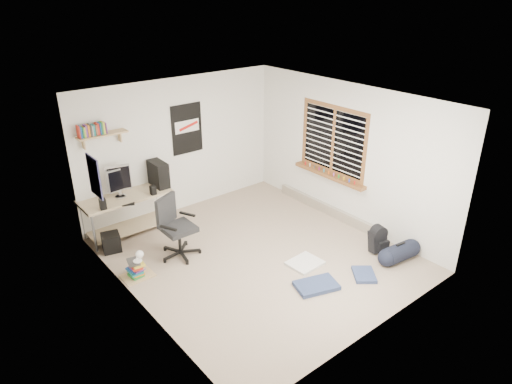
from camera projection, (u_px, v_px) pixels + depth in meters
floor at (258, 255)px, 7.31m from camera, size 4.00×4.50×0.01m
ceiling at (258, 100)px, 6.27m from camera, size 4.00×4.50×0.01m
back_wall at (180, 146)px, 8.38m from camera, size 4.00×0.01×2.50m
left_wall at (132, 225)px, 5.64m from camera, size 0.01×4.50×2.50m
right_wall at (347, 155)px, 7.94m from camera, size 0.01×4.50×2.50m
desk at (127, 213)px, 7.85m from camera, size 1.60×0.94×0.69m
monitor_left at (119, 188)px, 7.57m from camera, size 0.36×0.11×0.39m
monitor_right at (119, 186)px, 7.58m from camera, size 0.41×0.18×0.44m
pc_tower at (158, 174)px, 7.99m from camera, size 0.22×0.45×0.47m
keyboard at (122, 204)px, 7.42m from camera, size 0.41×0.29×0.02m
speaker_left at (103, 205)px, 7.20m from camera, size 0.11×0.11×0.20m
speaker_right at (153, 191)px, 7.71m from camera, size 0.09×0.09×0.18m
office_chair at (179, 228)px, 7.12m from camera, size 0.87×0.87×1.00m
wall_shelf at (102, 135)px, 7.25m from camera, size 0.80×0.22×0.24m
poster_back_wall at (187, 129)px, 8.33m from camera, size 0.62×0.03×0.92m
poster_left_wall at (94, 177)px, 6.40m from camera, size 0.02×0.42×0.60m
window at (333, 140)px, 8.03m from camera, size 0.10×1.50×1.26m
baseboard_heater at (328, 209)px, 8.60m from camera, size 0.08×2.50×0.18m
backpack at (378, 241)px, 7.33m from camera, size 0.31×0.27×0.35m
duffel_bag at (399, 253)px, 7.12m from camera, size 0.32×0.32×0.56m
tshirt at (305, 263)px, 7.07m from camera, size 0.52×0.45×0.04m
jeans_a at (316, 286)px, 6.53m from camera, size 0.69×0.55×0.07m
jeans_b at (364, 275)px, 6.78m from camera, size 0.49×0.51×0.05m
book_stack at (137, 268)px, 6.73m from camera, size 0.45×0.37×0.30m
desk_lamp at (137, 254)px, 6.63m from camera, size 0.20×0.25×0.21m
subwoofer at (111, 243)px, 7.39m from camera, size 0.34×0.34×0.31m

